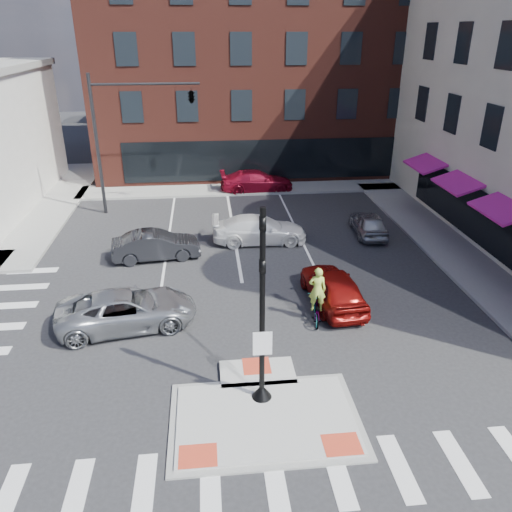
{
  "coord_description": "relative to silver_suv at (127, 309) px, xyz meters",
  "views": [
    {
      "loc": [
        -1.39,
        -11.37,
        10.16
      ],
      "look_at": [
        0.45,
        6.42,
        2.0
      ],
      "focal_mm": 35.0,
      "sensor_mm": 36.0,
      "label": 1
    }
  ],
  "objects": [
    {
      "name": "sidewalk_n",
      "position": [
        7.5,
        17.0,
        -0.63
      ],
      "size": [
        26.0,
        3.0,
        0.15
      ],
      "primitive_type": "cube",
      "color": "gray",
      "rests_on": "ground"
    },
    {
      "name": "sidewalk_e",
      "position": [
        15.3,
        5.0,
        -0.63
      ],
      "size": [
        3.0,
        24.0,
        0.15
      ],
      "primitive_type": "cube",
      "color": "gray",
      "rests_on": "ground"
    },
    {
      "name": "building_n",
      "position": [
        7.5,
        26.99,
        7.09
      ],
      "size": [
        24.4,
        18.4,
        15.5
      ],
      "color": "#55221A",
      "rests_on": "ground"
    },
    {
      "name": "building_far_left",
      "position": [
        0.5,
        47.0,
        4.29
      ],
      "size": [
        10.0,
        12.0,
        10.0
      ],
      "primitive_type": "cube",
      "color": "slate",
      "rests_on": "ground"
    },
    {
      "name": "signal_pole",
      "position": [
        4.5,
        -4.6,
        1.65
      ],
      "size": [
        0.6,
        0.6,
        5.98
      ],
      "color": "black",
      "rests_on": "refuge_island"
    },
    {
      "name": "mast_arm_signal",
      "position": [
        1.03,
        13.0,
        5.5
      ],
      "size": [
        6.1,
        2.24,
        8.0
      ],
      "color": "black",
      "rests_on": "ground"
    },
    {
      "name": "bg_car_silver",
      "position": [
        11.72,
        8.0,
        -0.07
      ],
      "size": [
        1.71,
        3.8,
        1.27
      ],
      "primitive_type": "imported",
      "rotation": [
        0.0,
        0.0,
        3.08
      ],
      "color": "#A6A8AD",
      "rests_on": "ground"
    },
    {
      "name": "bg_car_dark",
      "position": [
        0.6,
        6.0,
        -0.02
      ],
      "size": [
        4.31,
        1.95,
        1.37
      ],
      "primitive_type": "imported",
      "rotation": [
        0.0,
        0.0,
        1.69
      ],
      "color": "#26272B",
      "rests_on": "ground"
    },
    {
      "name": "red_sedan",
      "position": [
        8.0,
        0.87,
        0.04
      ],
      "size": [
        2.15,
        4.51,
        1.49
      ],
      "primitive_type": "imported",
      "rotation": [
        0.0,
        0.0,
        3.23
      ],
      "color": "maroon",
      "rests_on": "ground"
    },
    {
      "name": "silver_suv",
      "position": [
        0.0,
        0.0,
        0.0
      ],
      "size": [
        5.41,
        3.16,
        1.41
      ],
      "primitive_type": "imported",
      "rotation": [
        0.0,
        0.0,
        1.74
      ],
      "color": "#A4A7AB",
      "rests_on": "ground"
    },
    {
      "name": "bg_car_red",
      "position": [
        6.55,
        16.5,
        0.01
      ],
      "size": [
        4.99,
        2.18,
        1.43
      ],
      "primitive_type": "imported",
      "rotation": [
        0.0,
        0.0,
        1.61
      ],
      "color": "maroon",
      "rests_on": "ground"
    },
    {
      "name": "refuge_island",
      "position": [
        4.5,
        -5.26,
        -0.66
      ],
      "size": [
        5.4,
        4.65,
        0.13
      ],
      "color": "gray",
      "rests_on": "ground"
    },
    {
      "name": "ground",
      "position": [
        4.5,
        -5.0,
        -0.71
      ],
      "size": [
        120.0,
        120.0,
        0.0
      ],
      "primitive_type": "plane",
      "color": "#28282B",
      "rests_on": "ground"
    },
    {
      "name": "building_far_right",
      "position": [
        13.5,
        49.0,
        5.29
      ],
      "size": [
        12.0,
        12.0,
        12.0
      ],
      "primitive_type": "cube",
      "color": "brown",
      "rests_on": "ground"
    },
    {
      "name": "cyclist",
      "position": [
        7.06,
        -0.34,
        0.04
      ],
      "size": [
        0.86,
        1.83,
        2.22
      ],
      "rotation": [
        0.0,
        0.0,
        3.0
      ],
      "color": "#3F3F44",
      "rests_on": "ground"
    },
    {
      "name": "white_pickup",
      "position": [
        5.76,
        7.53,
        -0.0
      ],
      "size": [
        4.9,
        2.1,
        1.41
      ],
      "primitive_type": "imported",
      "rotation": [
        0.0,
        0.0,
        1.54
      ],
      "color": "white",
      "rests_on": "ground"
    }
  ]
}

